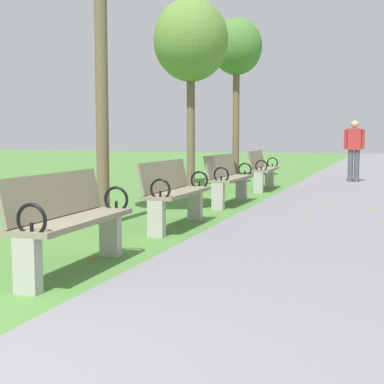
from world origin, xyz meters
The scene contains 9 objects.
paved_walkway centered at (1.13, 18.00, 0.01)m, with size 2.27×44.00×0.02m, color slate.
park_bench_2 centered at (-0.50, 2.68, 0.49)m, with size 0.51×1.61×0.90m.
park_bench_3 centered at (-0.50, 5.36, 0.49)m, with size 0.47×1.60×0.90m.
park_bench_4 centered at (-0.50, 8.10, 0.49)m, with size 0.51×1.61×0.90m.
park_bench_5 centered at (-0.50, 11.07, 0.49)m, with size 0.52×1.61×0.90m.
tree_2 centered at (-2.29, 11.22, 3.46)m, with size 1.77×1.77×4.47m.
tree_3 centered at (-1.94, 14.17, 3.68)m, with size 1.45×1.45×4.55m.
pedestrian_walking centered at (1.36, 13.92, 0.93)m, with size 0.53×0.23×1.62m.
scattered_leaves centered at (-0.27, 7.66, 0.01)m, with size 4.50×11.84×0.02m.
Camera 1 is at (2.21, -1.78, 1.24)m, focal length 53.34 mm.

